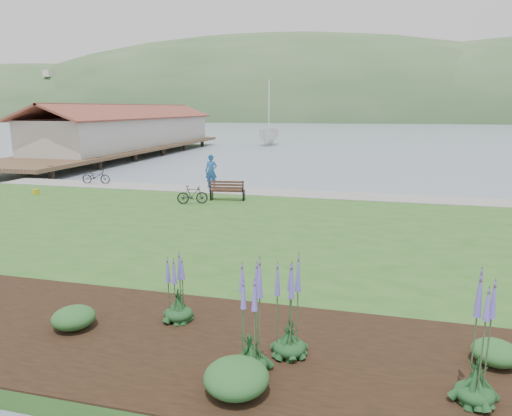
% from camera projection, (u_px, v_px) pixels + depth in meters
% --- Properties ---
extents(ground, '(600.00, 600.00, 0.00)m').
position_uv_depth(ground, '(231.00, 231.00, 19.03)').
color(ground, slate).
rests_on(ground, ground).
extents(lawn, '(34.00, 20.00, 0.40)m').
position_uv_depth(lawn, '(215.00, 239.00, 17.09)').
color(lawn, '#29561E').
rests_on(lawn, ground).
extents(shoreline_path, '(34.00, 2.20, 0.03)m').
position_uv_depth(shoreline_path, '(268.00, 192.00, 25.47)').
color(shoreline_path, gray).
rests_on(shoreline_path, lawn).
extents(garden_bed, '(24.00, 4.40, 0.04)m').
position_uv_depth(garden_bed, '(229.00, 348.00, 8.94)').
color(garden_bed, black).
rests_on(garden_bed, lawn).
extents(far_hillside, '(580.00, 80.00, 38.00)m').
position_uv_depth(far_hillside, '(412.00, 121.00, 175.15)').
color(far_hillside, '#375831').
rests_on(far_hillside, ground).
extents(pier_pavilion, '(8.00, 36.00, 5.40)m').
position_uv_depth(pier_pavilion, '(130.00, 130.00, 49.32)').
color(pier_pavilion, '#4C3826').
rests_on(pier_pavilion, ground).
extents(park_bench, '(1.82, 0.94, 1.08)m').
position_uv_depth(park_bench, '(227.00, 190.00, 23.22)').
color(park_bench, '#321C13').
rests_on(park_bench, lawn).
extents(person, '(0.88, 0.63, 2.33)m').
position_uv_depth(person, '(211.00, 168.00, 26.65)').
color(person, '#1D4C88').
rests_on(person, lawn).
extents(bicycle_a, '(0.88, 1.85, 0.93)m').
position_uv_depth(bicycle_a, '(96.00, 176.00, 28.31)').
color(bicycle_a, black).
rests_on(bicycle_a, lawn).
extents(bicycle_b, '(0.92, 1.56, 0.90)m').
position_uv_depth(bicycle_b, '(192.00, 195.00, 22.39)').
color(bicycle_b, black).
rests_on(bicycle_b, lawn).
extents(sailboat, '(10.70, 10.89, 27.95)m').
position_uv_depth(sailboat, '(269.00, 145.00, 62.80)').
color(sailboat, silver).
rests_on(sailboat, ground).
extents(pannier, '(0.25, 0.32, 0.30)m').
position_uv_depth(pannier, '(36.00, 192.00, 24.89)').
color(pannier, gold).
rests_on(pannier, lawn).
extents(echium_0, '(0.62, 0.62, 2.36)m').
position_uv_depth(echium_0, '(250.00, 319.00, 7.89)').
color(echium_0, '#15391B').
rests_on(echium_0, garden_bed).
extents(echium_1, '(0.62, 0.62, 2.22)m').
position_uv_depth(echium_1, '(290.00, 311.00, 8.46)').
color(echium_1, '#15391B').
rests_on(echium_1, garden_bed).
extents(echium_2, '(0.62, 0.62, 2.32)m').
position_uv_depth(echium_2, '(480.00, 347.00, 7.07)').
color(echium_2, '#15391B').
rests_on(echium_2, garden_bed).
extents(echium_4, '(0.62, 0.62, 1.74)m').
position_uv_depth(echium_4, '(178.00, 291.00, 9.93)').
color(echium_4, '#15391B').
rests_on(echium_4, garden_bed).
extents(shrub_0, '(0.90, 0.90, 0.45)m').
position_uv_depth(shrub_0, '(74.00, 318.00, 9.69)').
color(shrub_0, '#1E4C21').
rests_on(shrub_0, garden_bed).
extents(shrub_1, '(1.09, 1.09, 0.54)m').
position_uv_depth(shrub_1, '(236.00, 378.00, 7.46)').
color(shrub_1, '#1E4C21').
rests_on(shrub_1, garden_bed).
extents(shrub_2, '(0.85, 0.85, 0.42)m').
position_uv_depth(shrub_2, '(495.00, 353.00, 8.33)').
color(shrub_2, '#1E4C21').
rests_on(shrub_2, garden_bed).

